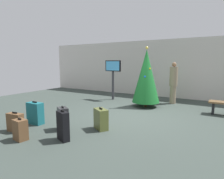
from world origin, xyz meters
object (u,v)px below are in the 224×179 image
Objects in this scene: suitcase_4 at (35,113)px; suitcase_2 at (63,119)px; suitcase_5 at (101,119)px; suitcase_3 at (20,130)px; traveller_0 at (173,82)px; holiday_tree at (146,76)px; suitcase_0 at (63,126)px; flight_info_kiosk at (113,72)px; suitcase_1 at (15,122)px.

suitcase_2 is at bearing 3.10° from suitcase_4.
suitcase_4 is 1.13× the size of suitcase_5.
suitcase_2 reaches higher than suitcase_3.
suitcase_2 is (-1.79, -5.10, -0.68)m from traveller_0.
holiday_tree is 4.06× the size of suitcase_5.
suitcase_5 is (0.35, 1.11, -0.06)m from suitcase_0.
suitcase_4 is at bearing -119.30° from traveller_0.
suitcase_4 is (-0.75, 1.00, 0.08)m from suitcase_3.
flight_info_kiosk is 3.60× the size of suitcase_3.
traveller_0 is 3.43× the size of suitcase_3.
suitcase_3 is 0.78× the size of suitcase_4.
suitcase_3 is 0.88× the size of suitcase_5.
flight_info_kiosk is at bearing 161.91° from holiday_tree.
traveller_0 reaches higher than suitcase_0.
flight_info_kiosk is 3.17× the size of suitcase_5.
suitcase_1 is 2.33m from suitcase_5.
flight_info_kiosk is at bearing 90.53° from suitcase_1.
suitcase_5 is (-0.06, -3.30, -1.01)m from holiday_tree.
suitcase_4 is (-0.10, 0.72, 0.08)m from suitcase_1.
traveller_0 is 2.81× the size of suitcase_2.
suitcase_4 is at bearing -162.58° from suitcase_5.
holiday_tree is 2.11m from flight_info_kiosk.
suitcase_0 is at bearing -95.23° from holiday_tree.
flight_info_kiosk is 2.82× the size of suitcase_4.
suitcase_4 is at bearing -90.63° from flight_info_kiosk.
traveller_0 is at bearing 70.66° from suitcase_2.
traveller_0 is (0.84, 1.23, -0.31)m from holiday_tree.
suitcase_4 is (-1.11, -0.06, 0.02)m from suitcase_2.
suitcase_5 is (1.90, 1.34, 0.04)m from suitcase_1.
suitcase_4 is at bearing -117.64° from holiday_tree.
suitcase_0 reaches higher than suitcase_4.
traveller_0 reaches higher than suitcase_4.
holiday_tree is 4.60× the size of suitcase_3.
traveller_0 is at bearing 78.81° from suitcase_5.
traveller_0 is 5.81m from suitcase_0.
suitcase_5 is at bearing 32.42° from suitcase_2.
suitcase_0 is 1.07× the size of suitcase_4.
flight_info_kiosk is 5.42m from suitcase_1.
suitcase_4 is (-0.05, -4.58, -1.06)m from flight_info_kiosk.
suitcase_3 is at bearing -127.47° from suitcase_5.
suitcase_2 is at bearing -147.58° from suitcase_5.
suitcase_1 is at bearing -115.45° from traveller_0.
flight_info_kiosk is at bearing 89.37° from suitcase_4.
suitcase_3 is at bearing -109.20° from traveller_0.
suitcase_3 is at bearing -108.51° from suitcase_2.
suitcase_5 is at bearing -101.19° from traveller_0.
suitcase_2 is at bearing 135.26° from suitcase_0.
suitcase_3 is at bearing -82.86° from flight_info_kiosk.
flight_info_kiosk reaches higher than suitcase_0.
suitcase_5 reaches higher than suitcase_3.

